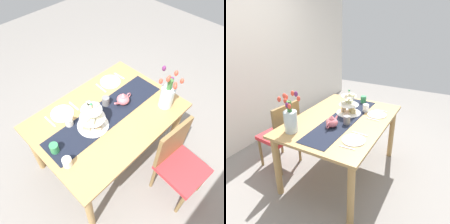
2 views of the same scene
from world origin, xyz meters
The scene contains 17 objects.
ground_plane centered at (0.00, 0.00, 0.00)m, with size 8.00×8.00×0.00m, color gray.
dining_table centered at (0.00, 0.00, 0.66)m, with size 1.46×1.03×0.77m.
chair_left centered at (-0.24, 0.74, 0.50)m, with size 0.45×0.45×0.91m.
table_runner centered at (0.00, -0.02, 0.77)m, with size 1.33×0.32×0.00m, color black.
tiered_cake_stand centered at (0.19, 0.00, 0.86)m, with size 0.30×0.30×0.30m.
teapot centered at (-0.23, 0.00, 0.83)m, with size 0.24×0.13×0.14m.
tulip_vase centered at (-0.51, 0.32, 0.92)m, with size 0.17×0.21×0.45m.
cream_jug centered at (0.60, 0.16, 0.81)m, with size 0.08×0.08×0.09m, color white.
dinner_plate_left centered at (-0.37, -0.32, 0.77)m, with size 0.23×0.23×0.01m, color white.
fork_left centered at (-0.51, -0.32, 0.77)m, with size 0.02×0.15×0.01m, color silver.
knife_left centered at (-0.22, -0.32, 0.77)m, with size 0.01×0.17×0.01m, color silver.
dinner_plate_right centered at (0.30, -0.32, 0.77)m, with size 0.23×0.23×0.01m, color white.
fork_right centered at (0.16, -0.32, 0.77)m, with size 0.02×0.15×0.01m, color silver.
knife_right centered at (0.45, -0.32, 0.77)m, with size 0.01×0.17×0.01m, color silver.
mug_grey centered at (-0.09, -0.11, 0.82)m, with size 0.08×0.08×0.10m, color slate.
mug_white_text centered at (0.34, -0.16, 0.82)m, with size 0.08×0.08×0.10m, color white.
mug_orange centered at (0.60, -0.02, 0.82)m, with size 0.08×0.08×0.10m, color #389356.
Camera 1 is at (0.98, 1.05, 2.46)m, focal length 36.09 mm.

